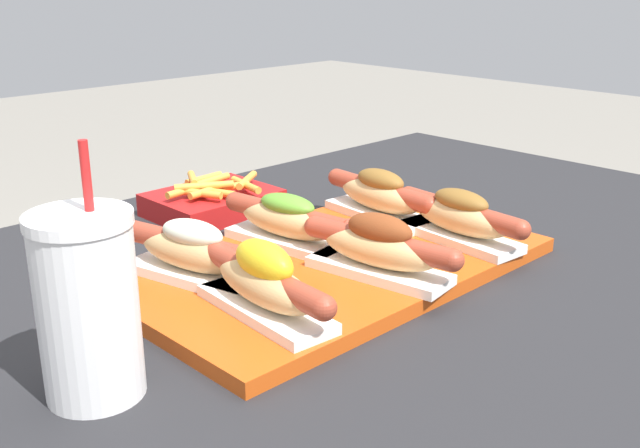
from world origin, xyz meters
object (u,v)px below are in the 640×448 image
hot_dog_5 (380,195)px  fries_basket (213,201)px  hot_dog_1 (379,248)px  hot_dog_3 (193,251)px  serving_tray (331,265)px  sauce_bowl (455,203)px  hot_dog_2 (460,217)px  drink_cup (88,306)px  hot_dog_0 (265,283)px  hot_dog_4 (288,221)px

hot_dog_5 → fries_basket: (-0.13, 0.23, -0.03)m
hot_dog_1 → hot_dog_3: size_ratio=1.01×
serving_tray → sauce_bowl: bearing=7.6°
hot_dog_2 → fries_basket: 0.39m
drink_cup → hot_dog_0: bearing=-3.1°
serving_tray → drink_cup: bearing=-171.2°
hot_dog_0 → hot_dog_1: hot_dog_0 is taller
serving_tray → fries_basket: fries_basket is taller
hot_dog_2 → sauce_bowl: hot_dog_2 is taller
hot_dog_1 → hot_dog_2: (0.16, 0.00, -0.00)m
fries_basket → serving_tray: bearing=-96.7°
hot_dog_2 → hot_dog_5: 0.14m
sauce_bowl → hot_dog_4: bearing=174.5°
hot_dog_2 → hot_dog_4: hot_dog_2 is taller
sauce_bowl → fries_basket: bearing=138.5°
sauce_bowl → fries_basket: (-0.28, 0.25, 0.01)m
hot_dog_5 → hot_dog_1: bearing=-138.9°
hot_dog_4 → fries_basket: 0.23m
hot_dog_3 → hot_dog_4: bearing=3.2°
hot_dog_3 → sauce_bowl: size_ratio=3.63×
sauce_bowl → fries_basket: 0.38m
hot_dog_1 → hot_dog_3: hot_dog_1 is taller
hot_dog_4 → fries_basket: bearing=79.4°
hot_dog_4 → hot_dog_3: bearing=-176.8°
hot_dog_2 → hot_dog_4: 0.23m
serving_tray → hot_dog_4: hot_dog_4 is taller
hot_dog_4 → hot_dog_5: bearing=-3.1°
hot_dog_0 → sauce_bowl: (0.48, 0.11, -0.04)m
hot_dog_2 → drink_cup: (-0.52, 0.02, 0.03)m
serving_tray → hot_dog_3: (-0.16, 0.06, 0.04)m
hot_dog_3 → drink_cup: drink_cup is taller
hot_dog_4 → hot_dog_5: hot_dog_5 is taller
hot_dog_4 → hot_dog_0: bearing=-138.4°
hot_dog_3 → sauce_bowl: 0.48m
hot_dog_2 → drink_cup: bearing=177.8°
hot_dog_3 → hot_dog_4: (0.15, 0.01, -0.00)m
hot_dog_2 → hot_dog_3: 0.35m
hot_dog_3 → hot_dog_5: 0.32m
drink_cup → fries_basket: 0.52m
hot_dog_0 → hot_dog_3: bearing=89.0°
serving_tray → drink_cup: size_ratio=2.31×
serving_tray → hot_dog_2: size_ratio=2.47×
hot_dog_0 → hot_dog_2: (0.33, -0.01, -0.00)m
hot_dog_1 → serving_tray: bearing=90.7°
hot_dog_4 → sauce_bowl: (0.32, -0.03, -0.04)m
hot_dog_3 → hot_dog_1: bearing=-41.5°
hot_dog_2 → fries_basket: bearing=109.6°
hot_dog_1 → hot_dog_5: 0.22m
serving_tray → sauce_bowl: 0.32m
hot_dog_5 → drink_cup: drink_cup is taller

